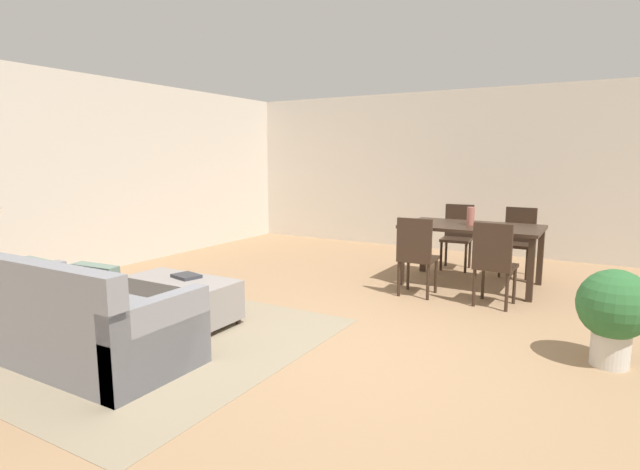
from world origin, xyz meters
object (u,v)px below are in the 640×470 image
at_px(couch, 75,324).
at_px(dining_chair_near_right, 494,260).
at_px(potted_plant, 614,310).
at_px(dining_table, 472,232).
at_px(ottoman_table, 183,297).
at_px(dining_chair_far_right, 519,237).
at_px(book_on_ottoman, 186,276).
at_px(vase_centerpiece, 471,216).
at_px(dining_chair_near_left, 416,252).
at_px(dining_chair_far_left, 458,233).

bearing_deg(couch, dining_chair_near_right, 50.37).
bearing_deg(potted_plant, dining_table, 128.11).
relative_size(ottoman_table, dining_chair_far_right, 1.24).
xyz_separation_m(ottoman_table, dining_chair_near_right, (2.52, 2.00, 0.27)).
xyz_separation_m(ottoman_table, book_on_ottoman, (0.02, 0.04, 0.20)).
xyz_separation_m(dining_table, dining_chair_near_right, (0.44, -0.84, -0.15)).
height_order(dining_chair_near_right, vase_centerpiece, vase_centerpiece).
xyz_separation_m(dining_chair_near_left, dining_chair_near_right, (0.85, 0.01, 0.00)).
distance_m(dining_table, dining_chair_far_right, 0.96).
height_order(ottoman_table, book_on_ottoman, book_on_ottoman).
height_order(dining_chair_near_left, vase_centerpiece, vase_centerpiece).
xyz_separation_m(couch, dining_chair_far_left, (1.74, 4.82, 0.23)).
xyz_separation_m(couch, book_on_ottoman, (0.07, 1.15, 0.16)).
xyz_separation_m(couch, dining_chair_near_left, (1.72, 3.10, 0.23)).
bearing_deg(vase_centerpiece, book_on_ottoman, -126.09).
bearing_deg(dining_table, dining_chair_far_left, 114.76).
xyz_separation_m(dining_chair_near_left, potted_plant, (1.96, -1.11, -0.07)).
distance_m(dining_chair_near_left, book_on_ottoman, 2.56).
relative_size(couch, dining_chair_near_right, 2.10).
xyz_separation_m(dining_chair_near_left, dining_chair_far_right, (0.84, 1.71, 0.00)).
xyz_separation_m(ottoman_table, vase_centerpiece, (2.06, 2.85, 0.63)).
height_order(vase_centerpiece, book_on_ottoman, vase_centerpiece).
distance_m(ottoman_table, book_on_ottoman, 0.21).
bearing_deg(dining_chair_far_left, potted_plant, -55.58).
bearing_deg(dining_chair_far_right, book_on_ottoman, -124.35).
bearing_deg(dining_chair_near_left, potted_plant, -29.52).
xyz_separation_m(dining_chair_near_right, vase_centerpiece, (-0.46, 0.84, 0.35)).
height_order(dining_chair_near_right, dining_chair_far_left, same).
relative_size(dining_chair_far_right, book_on_ottoman, 3.54).
xyz_separation_m(dining_chair_near_right, book_on_ottoman, (-2.51, -1.96, -0.07)).
bearing_deg(ottoman_table, book_on_ottoman, 68.75).
distance_m(ottoman_table, vase_centerpiece, 3.57).
distance_m(dining_chair_near_right, potted_plant, 1.57).
bearing_deg(dining_chair_near_right, dining_table, 117.36).
relative_size(dining_table, book_on_ottoman, 6.29).
bearing_deg(couch, potted_plant, 28.39).
bearing_deg(dining_chair_far_right, potted_plant, -68.41).
relative_size(couch, dining_chair_far_left, 2.10).
distance_m(dining_chair_near_left, vase_centerpiece, 1.01).
height_order(dining_chair_far_left, dining_chair_far_right, same).
height_order(ottoman_table, dining_chair_far_right, dining_chair_far_right).
xyz_separation_m(dining_chair_far_left, dining_chair_far_right, (0.83, -0.02, 0.00)).
bearing_deg(dining_chair_near_right, vase_centerpiece, 118.67).
distance_m(dining_chair_near_left, dining_chair_far_left, 1.73).
bearing_deg(dining_chair_far_right, dining_chair_near_right, -89.69).
bearing_deg(couch, dining_chair_near_left, 60.94).
height_order(dining_table, vase_centerpiece, vase_centerpiece).
relative_size(couch, vase_centerpiece, 8.67).
distance_m(dining_chair_far_left, vase_centerpiece, 1.01).
xyz_separation_m(dining_chair_near_right, dining_chair_far_left, (-0.84, 1.71, 0.00)).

